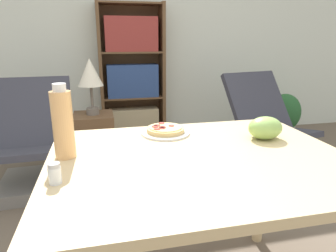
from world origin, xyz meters
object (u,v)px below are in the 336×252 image
(lounge_chair_far, at_px, (267,139))
(table_lamp, at_px, (90,75))
(grape_bunch, at_px, (265,128))
(salt_shaker, at_px, (55,174))
(lounge_chair_near, at_px, (35,155))
(side_table, at_px, (95,145))
(pizza_on_plate, at_px, (165,131))
(potted_plant_floor, at_px, (284,116))
(drink_bottle, at_px, (63,124))
(bookshelf, at_px, (132,79))

(lounge_chair_far, xyz_separation_m, table_lamp, (-1.59, 0.18, 0.62))
(grape_bunch, relative_size, salt_shaker, 2.26)
(grape_bunch, bearing_deg, lounge_chair_far, 57.57)
(salt_shaker, relative_size, lounge_chair_near, 0.08)
(grape_bunch, relative_size, side_table, 0.28)
(side_table, bearing_deg, table_lamp, 180.00)
(pizza_on_plate, distance_m, potted_plant_floor, 2.67)
(pizza_on_plate, relative_size, lounge_chair_far, 0.27)
(pizza_on_plate, relative_size, salt_shaker, 3.38)
(drink_bottle, height_order, side_table, drink_bottle)
(potted_plant_floor, bearing_deg, pizza_on_plate, -136.06)
(lounge_chair_far, bearing_deg, bookshelf, 124.86)
(grape_bunch, relative_size, lounge_chair_far, 0.18)
(grape_bunch, height_order, bookshelf, bookshelf)
(pizza_on_plate, xyz_separation_m, side_table, (-0.37, 1.25, -0.49))
(grape_bunch, height_order, lounge_chair_near, lounge_chair_near)
(grape_bunch, relative_size, table_lamp, 0.33)
(side_table, bearing_deg, potted_plant_floor, 14.04)
(pizza_on_plate, bearing_deg, lounge_chair_near, 127.16)
(pizza_on_plate, bearing_deg, bookshelf, 88.05)
(drink_bottle, height_order, potted_plant_floor, drink_bottle)
(lounge_chair_near, relative_size, table_lamp, 1.85)
(drink_bottle, bearing_deg, grape_bunch, 1.76)
(bookshelf, bearing_deg, salt_shaker, -101.47)
(lounge_chair_near, bearing_deg, pizza_on_plate, -55.44)
(grape_bunch, height_order, salt_shaker, grape_bunch)
(grape_bunch, relative_size, bookshelf, 0.10)
(lounge_chair_far, distance_m, potted_plant_floor, 1.00)
(bookshelf, relative_size, side_table, 2.78)
(potted_plant_floor, bearing_deg, salt_shaker, -136.14)
(side_table, height_order, table_lamp, table_lamp)
(side_table, bearing_deg, lounge_chair_near, -164.29)
(salt_shaker, bearing_deg, table_lamp, 87.34)
(salt_shaker, xyz_separation_m, bookshelf, (0.52, 2.56, -0.04))
(potted_plant_floor, bearing_deg, grape_bunch, -126.28)
(lounge_chair_far, height_order, table_lamp, table_lamp)
(salt_shaker, bearing_deg, pizza_on_plate, 43.55)
(salt_shaker, height_order, lounge_chair_near, lounge_chair_near)
(potted_plant_floor, bearing_deg, lounge_chair_far, -131.97)
(salt_shaker, distance_m, lounge_chair_far, 2.30)
(potted_plant_floor, bearing_deg, drink_bottle, -139.02)
(pizza_on_plate, height_order, lounge_chair_near, lounge_chair_near)
(lounge_chair_near, distance_m, side_table, 0.50)
(grape_bunch, height_order, lounge_chair_far, lounge_chair_far)
(lounge_chair_far, bearing_deg, potted_plant_floor, 35.86)
(pizza_on_plate, height_order, potted_plant_floor, pizza_on_plate)
(salt_shaker, bearing_deg, grape_bunch, 16.09)
(table_lamp, bearing_deg, potted_plant_floor, 14.04)
(lounge_chair_near, xyz_separation_m, lounge_chair_far, (2.07, -0.05, 0.00))
(salt_shaker, height_order, lounge_chair_far, lounge_chair_far)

